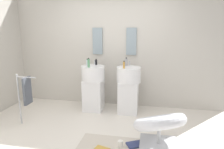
# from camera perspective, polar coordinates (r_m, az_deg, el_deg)

# --- Properties ---
(ground_plane) EXTENTS (4.80, 3.60, 0.04)m
(ground_plane) POSITION_cam_1_polar(r_m,az_deg,el_deg) (3.51, -4.32, -17.58)
(ground_plane) COLOR silver
(rear_partition) EXTENTS (4.80, 0.10, 2.60)m
(rear_partition) POSITION_cam_1_polar(r_m,az_deg,el_deg) (4.66, 0.77, 7.21)
(rear_partition) COLOR beige
(rear_partition) RESTS_ON ground_plane
(pedestal_sink_left) EXTENTS (0.49, 0.49, 1.07)m
(pedestal_sink_left) POSITION_cam_1_polar(r_m,az_deg,el_deg) (4.43, -5.22, -3.23)
(pedestal_sink_left) COLOR white
(pedestal_sink_left) RESTS_ON ground_plane
(pedestal_sink_right) EXTENTS (0.49, 0.49, 1.07)m
(pedestal_sink_right) POSITION_cam_1_polar(r_m,az_deg,el_deg) (4.28, 4.61, -3.76)
(pedestal_sink_right) COLOR white
(pedestal_sink_right) RESTS_ON ground_plane
(vanity_mirror_left) EXTENTS (0.22, 0.03, 0.59)m
(vanity_mirror_left) POSITION_cam_1_polar(r_m,az_deg,el_deg) (4.66, -4.04, 9.25)
(vanity_mirror_left) COLOR #8C9EA8
(vanity_mirror_right) EXTENTS (0.22, 0.03, 0.59)m
(vanity_mirror_right) POSITION_cam_1_polar(r_m,az_deg,el_deg) (4.53, 5.41, 9.12)
(vanity_mirror_right) COLOR #8C9EA8
(lounge_chair) EXTENTS (1.07, 1.07, 0.65)m
(lounge_chair) POSITION_cam_1_polar(r_m,az_deg,el_deg) (3.19, 13.03, -13.56)
(lounge_chair) COLOR #B7BABF
(lounge_chair) RESTS_ON ground_plane
(towel_rack) EXTENTS (0.37, 0.22, 0.95)m
(towel_rack) POSITION_cam_1_polar(r_m,az_deg,el_deg) (4.02, -22.82, -4.46)
(towel_rack) COLOR #B7BABF
(towel_rack) RESTS_ON ground_plane
(area_rug) EXTENTS (1.14, 0.65, 0.01)m
(area_rug) POSITION_cam_1_polar(r_m,az_deg,el_deg) (3.25, 0.92, -19.70)
(area_rug) COLOR beige
(area_rug) RESTS_ON ground_plane
(magazine_navy) EXTENTS (0.30, 0.27, 0.03)m
(magazine_navy) POSITION_cam_1_polar(r_m,az_deg,el_deg) (3.31, 6.43, -18.78)
(magazine_navy) COLOR navy
(magazine_navy) RESTS_ON area_rug
(coffee_mug) EXTENTS (0.08, 0.08, 0.09)m
(coffee_mug) POSITION_cam_1_polar(r_m,az_deg,el_deg) (3.24, 2.33, -18.67)
(coffee_mug) COLOR white
(coffee_mug) RESTS_ON area_rug
(soap_bottle_green) EXTENTS (0.05, 0.05, 0.19)m
(soap_bottle_green) POSITION_cam_1_polar(r_m,az_deg,el_deg) (4.17, -6.51, 3.20)
(soap_bottle_green) COLOR #59996B
(soap_bottle_green) RESTS_ON pedestal_sink_left
(soap_bottle_amber) EXTENTS (0.04, 0.04, 0.15)m
(soap_bottle_amber) POSITION_cam_1_polar(r_m,az_deg,el_deg) (4.04, 3.35, 2.67)
(soap_bottle_amber) COLOR #C68C38
(soap_bottle_amber) RESTS_ON pedestal_sink_right
(soap_bottle_clear) EXTENTS (0.05, 0.05, 0.15)m
(soap_bottle_clear) POSITION_cam_1_polar(r_m,az_deg,el_deg) (4.37, -6.89, 3.35)
(soap_bottle_clear) COLOR silver
(soap_bottle_clear) RESTS_ON pedestal_sink_left
(soap_bottle_grey) EXTENTS (0.05, 0.05, 0.18)m
(soap_bottle_grey) POSITION_cam_1_polar(r_m,az_deg,el_deg) (4.31, 4.01, 3.48)
(soap_bottle_grey) COLOR #99999E
(soap_bottle_grey) RESTS_ON pedestal_sink_right
(soap_bottle_black) EXTENTS (0.05, 0.05, 0.13)m
(soap_bottle_black) POSITION_cam_1_polar(r_m,az_deg,el_deg) (4.47, -4.44, 3.46)
(soap_bottle_black) COLOR black
(soap_bottle_black) RESTS_ON pedestal_sink_left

